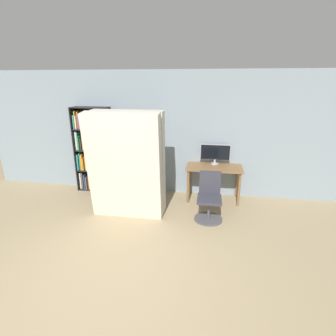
{
  "coord_description": "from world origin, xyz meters",
  "views": [
    {
      "loc": [
        1.23,
        -2.46,
        2.46
      ],
      "look_at": [
        0.55,
        1.74,
        1.05
      ],
      "focal_mm": 28.0,
      "sensor_mm": 36.0,
      "label": 1
    }
  ],
  "objects": [
    {
      "name": "bookshelf",
      "position": [
        -1.5,
        3.04,
        0.92
      ],
      "size": [
        0.82,
        0.33,
        1.93
      ],
      "color": "black",
      "rests_on": "ground"
    },
    {
      "name": "desk",
      "position": [
        1.35,
        2.87,
        0.64
      ],
      "size": [
        1.16,
        0.61,
        0.75
      ],
      "color": "brown",
      "rests_on": "ground"
    },
    {
      "name": "wall_back",
      "position": [
        0.0,
        3.2,
        1.35
      ],
      "size": [
        8.0,
        0.06,
        2.7
      ],
      "color": "gray",
      "rests_on": "ground"
    },
    {
      "name": "mattress_near",
      "position": [
        -0.25,
        1.81,
        0.99
      ],
      "size": [
        1.34,
        0.48,
        1.99
      ],
      "color": "beige",
      "rests_on": "ground"
    },
    {
      "name": "mattress_far",
      "position": [
        -0.25,
        2.12,
        0.99
      ],
      "size": [
        1.34,
        0.35,
        1.98
      ],
      "color": "beige",
      "rests_on": "ground"
    },
    {
      "name": "ground_plane",
      "position": [
        0.0,
        0.0,
        0.0
      ],
      "size": [
        16.0,
        16.0,
        0.0
      ],
      "primitive_type": "plane",
      "color": "#9E8966"
    },
    {
      "name": "monitor",
      "position": [
        1.36,
        3.07,
        1.0
      ],
      "size": [
        0.64,
        0.16,
        0.43
      ],
      "color": "#B7B7BC",
      "rests_on": "desk"
    },
    {
      "name": "office_chair",
      "position": [
        1.28,
        2.01,
        0.35
      ],
      "size": [
        0.52,
        0.52,
        0.89
      ],
      "color": "#4C4C51",
      "rests_on": "ground"
    }
  ]
}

